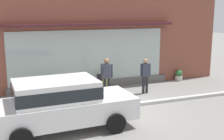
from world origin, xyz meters
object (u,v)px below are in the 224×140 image
pedestrian_passerby (145,73)px  potted_plant_doorstep (82,83)px  potted_plant_near_hydrant (49,89)px  fire_hydrant (97,92)px  parked_car_white (60,102)px  pedestrian_with_handbag (106,75)px  potted_plant_low_front (179,75)px  potted_plant_window_left (104,81)px

pedestrian_passerby → potted_plant_doorstep: bearing=156.6°
pedestrian_passerby → potted_plant_near_hydrant: (-4.13, 1.12, -0.60)m
pedestrian_passerby → fire_hydrant: bearing=-159.8°
fire_hydrant → parked_car_white: bearing=-131.5°
pedestrian_passerby → pedestrian_with_handbag: bearing=-174.1°
potted_plant_low_front → potted_plant_window_left: potted_plant_window_left is taller
potted_plant_near_hydrant → potted_plant_window_left: (2.56, 0.04, 0.10)m
parked_car_white → potted_plant_low_front: parked_car_white is taller
potted_plant_low_front → parked_car_white: bearing=-149.1°
pedestrian_with_handbag → parked_car_white: 3.74m
fire_hydrant → pedestrian_with_handbag: (0.61, 0.64, 0.51)m
potted_plant_low_front → potted_plant_window_left: 4.38m
potted_plant_near_hydrant → potted_plant_window_left: 2.56m
potted_plant_near_hydrant → pedestrian_with_handbag: bearing=-26.6°
pedestrian_passerby → parked_car_white: 5.18m
pedestrian_passerby → potted_plant_near_hydrant: pedestrian_passerby is taller
pedestrian_passerby → parked_car_white: size_ratio=0.35×
potted_plant_doorstep → potted_plant_low_front: size_ratio=1.07×
parked_car_white → potted_plant_window_left: parked_car_white is taller
fire_hydrant → pedestrian_passerby: pedestrian_passerby is taller
fire_hydrant → potted_plant_window_left: 2.03m
fire_hydrant → potted_plant_window_left: fire_hydrant is taller
pedestrian_with_handbag → potted_plant_near_hydrant: bearing=-6.5°
pedestrian_passerby → potted_plant_near_hydrant: bearing=170.4°
pedestrian_with_handbag → potted_plant_window_left: bearing=-84.6°
pedestrian_with_handbag → fire_hydrant: bearing=66.2°
fire_hydrant → parked_car_white: (-1.89, -2.13, 0.42)m
potted_plant_low_front → potted_plant_window_left: size_ratio=0.73×
fire_hydrant → potted_plant_low_front: (5.28, 2.16, -0.21)m
fire_hydrant → potted_plant_near_hydrant: fire_hydrant is taller
potted_plant_doorstep → potted_plant_window_left: bearing=-15.2°
parked_car_white → potted_plant_low_front: size_ratio=7.75×
parked_car_white → pedestrian_with_handbag: bearing=45.4°
fire_hydrant → potted_plant_window_left: (0.92, 1.81, -0.08)m
potted_plant_near_hydrant → potted_plant_doorstep: potted_plant_near_hydrant is taller
potted_plant_low_front → pedestrian_with_handbag: bearing=-162.0°
fire_hydrant → potted_plant_near_hydrant: size_ratio=1.53×
potted_plant_near_hydrant → pedestrian_passerby: bearing=-15.2°
fire_hydrant → parked_car_white: parked_car_white is taller
parked_car_white → potted_plant_doorstep: size_ratio=7.26×
potted_plant_low_front → potted_plant_window_left: (-4.36, -0.35, 0.14)m
fire_hydrant → potted_plant_doorstep: 2.09m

